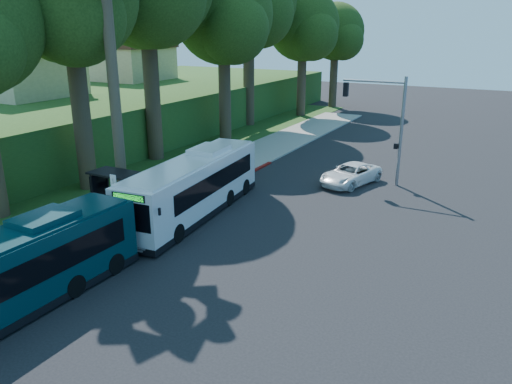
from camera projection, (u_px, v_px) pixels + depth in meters
The scene contains 16 objects.
ground at pixel (261, 222), 26.52m from camera, with size 140.00×140.00×0.00m, color black.
sidewalk at pixel (153, 200), 29.77m from camera, with size 4.50×70.00×0.12m, color gray.
red_curb at pixel (138, 230), 25.39m from camera, with size 0.25×30.00×0.13m, color maroon.
grass_verge at pixel (136, 168), 36.51m from camera, with size 8.00×70.00×0.06m, color #234719.
bus_shelter at pixel (117, 185), 26.80m from camera, with size 3.20×1.51×2.55m.
stop_sign_pole at pixel (115, 197), 24.10m from camera, with size 0.35×0.06×3.17m.
traffic_signal_pole at pixel (386, 117), 31.81m from camera, with size 4.10×0.30×7.00m.
hillside_backdrop at pixel (99, 105), 50.16m from camera, with size 24.00×60.00×8.80m.
tree_0 at pixel (70, 3), 28.53m from camera, with size 8.40×8.00×15.70m.
tree_2 at pixel (224, 19), 41.93m from camera, with size 8.82×8.40×15.12m.
tree_3 at pixel (249, 5), 49.04m from camera, with size 10.08×9.60×17.28m.
tree_4 at pixel (304, 28), 55.34m from camera, with size 8.40×8.00×14.14m.
tree_5 at pixel (336, 35), 61.83m from camera, with size 7.35×7.00×12.86m.
white_bus at pixel (195, 185), 27.22m from camera, with size 3.52×11.62×3.41m.
teal_bus at pixel (10, 273), 17.67m from camera, with size 2.39×10.83×3.22m.
pickup at pixel (350, 174), 32.78m from camera, with size 2.23×4.83×1.34m, color white.
Camera 1 is at (11.38, -21.89, 9.87)m, focal length 35.00 mm.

